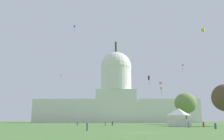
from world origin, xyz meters
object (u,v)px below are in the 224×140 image
object	(u,v)px
kite_cyan_low	(192,95)
kite_gold_high	(164,44)
person_grey_front_left	(189,125)
person_maroon_edge_west	(204,125)
kite_orange_high	(120,69)
kite_yellow_high	(203,30)
person_denim_near_tree_east	(215,126)
kite_blue_high	(74,26)
kite_red_mid	(61,76)
event_tent	(179,117)
tree_east_far	(186,103)
person_navy_front_right	(77,123)
kite_lime_low	(161,88)
kite_magenta_mid	(184,66)
person_denim_mid_center	(87,127)
person_olive_mid_right	(105,124)
kite_pink_low	(161,83)
capitol_building	(116,98)
person_black_edge_east	(112,124)
kite_black_low	(149,78)

from	to	relation	value
kite_cyan_low	kite_gold_high	xyz separation A→B (m)	(-7.71, 32.19, 41.12)
person_grey_front_left	person_maroon_edge_west	bearing A→B (deg)	161.18
kite_orange_high	kite_yellow_high	bearing A→B (deg)	-49.58
person_denim_near_tree_east	kite_yellow_high	distance (m)	50.59
kite_blue_high	kite_red_mid	bearing A→B (deg)	-84.35
event_tent	tree_east_far	bearing A→B (deg)	62.58
person_navy_front_right	kite_yellow_high	world-z (taller)	kite_yellow_high
event_tent	person_maroon_edge_west	world-z (taller)	event_tent
kite_lime_low	kite_magenta_mid	size ratio (longest dim) A/B	1.48
person_denim_mid_center	kite_orange_high	size ratio (longest dim) A/B	1.00
person_olive_mid_right	kite_yellow_high	bearing A→B (deg)	19.11
kite_pink_low	kite_orange_high	world-z (taller)	kite_orange_high
event_tent	kite_orange_high	bearing A→B (deg)	93.73
person_navy_front_right	kite_yellow_high	bearing A→B (deg)	-143.44
capitol_building	kite_red_mid	size ratio (longest dim) A/B	43.14
kite_orange_high	person_olive_mid_right	bearing A→B (deg)	-74.74
kite_blue_high	kite_orange_high	distance (m)	59.07
person_grey_front_left	kite_magenta_mid	size ratio (longest dim) A/B	0.54
kite_gold_high	person_grey_front_left	bearing A→B (deg)	91.29
tree_east_far	kite_gold_high	size ratio (longest dim) A/B	9.25
kite_cyan_low	kite_magenta_mid	size ratio (longest dim) A/B	0.61
kite_pink_low	kite_orange_high	bearing A→B (deg)	171.73
kite_lime_low	kite_magenta_mid	world-z (taller)	kite_magenta_mid
person_denim_near_tree_east	kite_orange_high	world-z (taller)	kite_orange_high
kite_yellow_high	kite_gold_high	size ratio (longest dim) A/B	1.77
kite_gold_high	kite_cyan_low	bearing A→B (deg)	113.77
person_grey_front_left	kite_lime_low	distance (m)	58.85
capitol_building	event_tent	distance (m)	130.97
person_maroon_edge_west	kite_blue_high	distance (m)	82.20
tree_east_far	kite_blue_high	world-z (taller)	kite_blue_high
kite_blue_high	tree_east_far	bearing A→B (deg)	160.22
person_olive_mid_right	kite_lime_low	xyz separation A→B (m)	(26.02, 34.45, 16.48)
person_grey_front_left	person_olive_mid_right	bearing A→B (deg)	-113.74
person_denim_near_tree_east	person_grey_front_left	world-z (taller)	person_grey_front_left
event_tent	person_denim_near_tree_east	world-z (taller)	event_tent
person_olive_mid_right	event_tent	bearing A→B (deg)	6.51
kite_orange_high	kite_red_mid	world-z (taller)	kite_orange_high
person_grey_front_left	kite_gold_high	size ratio (longest dim) A/B	1.04
person_maroon_edge_west	person_olive_mid_right	xyz separation A→B (m)	(-28.35, 14.26, 0.08)
person_grey_front_left	kite_red_mid	bearing A→B (deg)	-127.40
person_black_edge_east	person_grey_front_left	bearing A→B (deg)	-18.17
person_black_edge_east	kite_cyan_low	xyz separation A→B (m)	(44.63, 47.32, 15.07)
person_olive_mid_right	kite_magenta_mid	world-z (taller)	kite_magenta_mid
person_denim_near_tree_east	person_grey_front_left	size ratio (longest dim) A/B	0.91
person_maroon_edge_west	kite_cyan_low	distance (m)	72.95
person_navy_front_right	person_denim_near_tree_east	bearing A→B (deg)	177.03
capitol_building	person_navy_front_right	size ratio (longest dim) A/B	91.62
kite_cyan_low	kite_lime_low	size ratio (longest dim) A/B	0.41
kite_black_low	kite_cyan_low	bearing A→B (deg)	-109.18
person_black_edge_east	kite_gold_high	xyz separation A→B (m)	(36.92, 79.52, 56.19)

